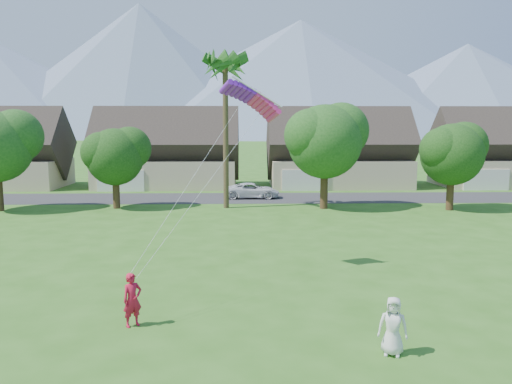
{
  "coord_description": "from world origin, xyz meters",
  "views": [
    {
      "loc": [
        -0.55,
        -12.19,
        6.79
      ],
      "look_at": [
        0.0,
        10.0,
        3.8
      ],
      "focal_mm": 35.0,
      "sensor_mm": 36.0,
      "label": 1
    }
  ],
  "objects_px": {
    "watcher": "(393,326)",
    "parked_car": "(252,191)",
    "parafoil_kite": "(252,97)",
    "kite_flyer": "(132,300)"
  },
  "relations": [
    {
      "from": "watcher",
      "to": "parked_car",
      "type": "height_order",
      "value": "watcher"
    },
    {
      "from": "parafoil_kite",
      "to": "parked_car",
      "type": "bearing_deg",
      "value": 74.48
    },
    {
      "from": "watcher",
      "to": "parafoil_kite",
      "type": "xyz_separation_m",
      "value": [
        -4.02,
        8.98,
        7.14
      ]
    },
    {
      "from": "parked_car",
      "to": "parafoil_kite",
      "type": "bearing_deg",
      "value": 179.17
    },
    {
      "from": "watcher",
      "to": "parafoil_kite",
      "type": "height_order",
      "value": "parafoil_kite"
    },
    {
      "from": "kite_flyer",
      "to": "parafoil_kite",
      "type": "relative_size",
      "value": 0.62
    },
    {
      "from": "parafoil_kite",
      "to": "kite_flyer",
      "type": "bearing_deg",
      "value": -136.63
    },
    {
      "from": "parked_car",
      "to": "kite_flyer",
      "type": "bearing_deg",
      "value": 171.46
    },
    {
      "from": "parked_car",
      "to": "parafoil_kite",
      "type": "xyz_separation_m",
      "value": [
        -0.4,
        -23.24,
        7.32
      ]
    },
    {
      "from": "parked_car",
      "to": "parafoil_kite",
      "type": "height_order",
      "value": "parafoil_kite"
    }
  ]
}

